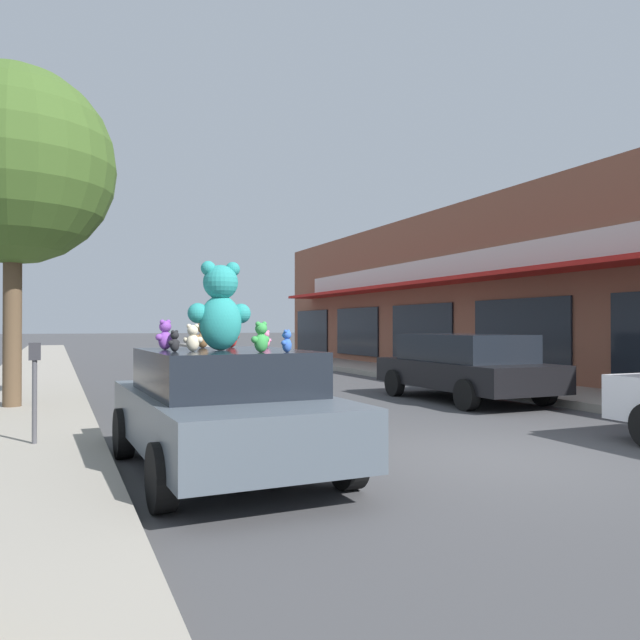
% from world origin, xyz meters
% --- Properties ---
extents(ground_plane, '(260.00, 260.00, 0.00)m').
position_xyz_m(ground_plane, '(0.00, 0.00, 0.00)').
color(ground_plane, '#424244').
extents(storefront_row, '(15.43, 30.19, 5.58)m').
position_xyz_m(storefront_row, '(13.92, 9.85, 2.79)').
color(storefront_row, brown).
rests_on(storefront_row, ground_plane).
extents(plush_art_car, '(2.15, 4.07, 1.37)m').
position_xyz_m(plush_art_car, '(-3.24, 0.54, 0.73)').
color(plush_art_car, '#4C5660').
rests_on(plush_art_car, ground_plane).
extents(teddy_bear_giant, '(0.72, 0.44, 0.99)m').
position_xyz_m(teddy_bear_giant, '(-3.30, 0.46, 1.85)').
color(teddy_bear_giant, teal).
rests_on(teddy_bear_giant, plush_art_car).
extents(teddy_bear_red, '(0.19, 0.25, 0.34)m').
position_xyz_m(teddy_bear_red, '(-2.95, 1.31, 1.54)').
color(teddy_bear_red, red).
rests_on(teddy_bear_red, plush_art_car).
extents(teddy_bear_purple, '(0.24, 0.22, 0.34)m').
position_xyz_m(teddy_bear_purple, '(-3.84, 0.86, 1.54)').
color(teddy_bear_purple, purple).
rests_on(teddy_bear_purple, plush_art_car).
extents(teddy_bear_cream, '(0.22, 0.17, 0.29)m').
position_xyz_m(teddy_bear_cream, '(-3.63, 0.34, 1.52)').
color(teddy_bear_cream, beige).
rests_on(teddy_bear_cream, plush_art_car).
extents(teddy_bear_black, '(0.16, 0.15, 0.23)m').
position_xyz_m(teddy_bear_black, '(-3.84, 0.28, 1.48)').
color(teddy_bear_black, black).
rests_on(teddy_bear_black, plush_art_car).
extents(teddy_bear_brown, '(0.23, 0.17, 0.31)m').
position_xyz_m(teddy_bear_brown, '(-3.32, 1.29, 1.52)').
color(teddy_bear_brown, olive).
rests_on(teddy_bear_brown, plush_art_car).
extents(teddy_bear_pink, '(0.16, 0.11, 0.22)m').
position_xyz_m(teddy_bear_pink, '(-2.57, 1.05, 1.48)').
color(teddy_bear_pink, pink).
rests_on(teddy_bear_pink, plush_art_car).
extents(teddy_bear_green, '(0.24, 0.18, 0.32)m').
position_xyz_m(teddy_bear_green, '(-3.05, -0.24, 1.53)').
color(teddy_bear_green, green).
rests_on(teddy_bear_green, plush_art_car).
extents(teddy_bear_blue, '(0.16, 0.16, 0.23)m').
position_xyz_m(teddy_bear_blue, '(-2.79, -0.31, 1.49)').
color(teddy_bear_blue, blue).
rests_on(teddy_bear_blue, plush_art_car).
extents(parked_car_far_center, '(2.12, 4.46, 1.46)m').
position_xyz_m(parked_car_far_center, '(3.28, 5.00, 0.79)').
color(parked_car_far_center, black).
rests_on(parked_car_far_center, ground_plane).
extents(street_tree, '(3.67, 3.67, 6.29)m').
position_xyz_m(street_tree, '(-5.72, 6.43, 4.60)').
color(street_tree, brown).
rests_on(street_tree, sidewalk_near).
extents(parking_meter, '(0.14, 0.10, 1.27)m').
position_xyz_m(parking_meter, '(-5.23, 2.29, 0.97)').
color(parking_meter, '#4C4C51').
rests_on(parking_meter, sidewalk_near).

